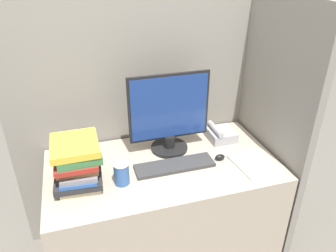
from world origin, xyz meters
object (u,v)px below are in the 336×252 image
Objects in this scene: keyboard at (175,166)px; desk_telephone at (220,134)px; mouse at (220,157)px; book_stack at (78,163)px; monitor at (169,117)px; coffee_cup at (122,173)px.

keyboard is 0.43m from desk_telephone.
keyboard is at bearing 178.46° from mouse.
mouse is 0.24m from desk_telephone.
desk_telephone is at bearing 64.77° from mouse.
keyboard is 0.28m from mouse.
book_stack reaches higher than desk_telephone.
keyboard is at bearing -98.02° from monitor.
monitor is 2.70× the size of desk_telephone.
mouse is at bearing -1.79° from book_stack.
coffee_cup is at bearing -158.68° from desk_telephone.
coffee_cup is 0.71× the size of desk_telephone.
desk_telephone is (0.38, 0.21, 0.03)m from keyboard.
monitor is 8.12× the size of mouse.
coffee_cup is at bearing -19.43° from book_stack.
book_stack is 1.68× the size of desk_telephone.
monitor reaches higher than coffee_cup.
mouse reaches higher than keyboard.
coffee_cup is (-0.34, -0.25, -0.16)m from monitor.
monitor is at bearing 17.96° from book_stack.
mouse is 0.20× the size of book_stack.
mouse is at bearing -39.02° from monitor.
monitor reaches higher than mouse.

